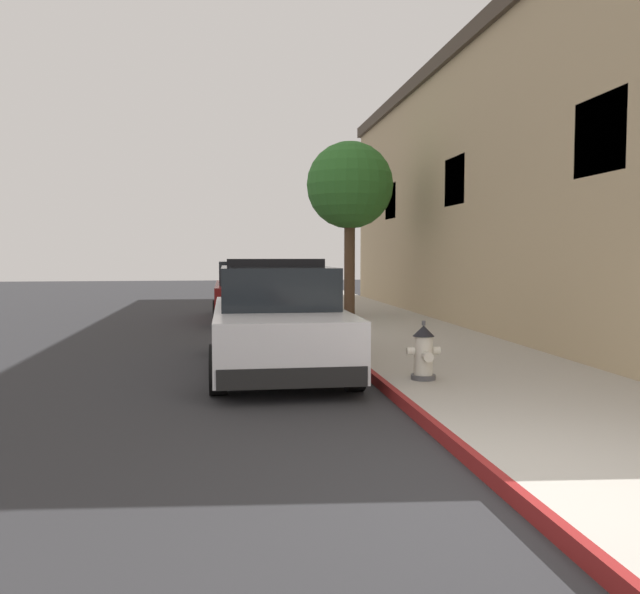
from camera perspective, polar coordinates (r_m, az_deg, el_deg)
ground_plane at (r=14.56m, az=-17.61°, el=-3.74°), size 28.50×60.00×0.20m
sidewalk_pavement at (r=14.79m, az=5.99°, el=-2.81°), size 3.16×60.00×0.14m
curb_painted_edge at (r=14.48m, az=-0.25°, el=-2.93°), size 0.08×60.00×0.14m
storefront_building at (r=16.52m, az=20.01°, el=8.90°), size 5.33×21.21×6.58m
police_cruiser at (r=9.98m, az=-3.80°, el=-2.06°), size 1.94×4.84×1.68m
parked_car_silver_ahead at (r=17.83m, az=-6.09°, el=0.47°), size 1.94×4.84×1.56m
fire_hydrant at (r=8.57m, az=8.99°, el=-4.79°), size 0.44×0.40×0.76m
street_tree at (r=17.17m, az=2.60°, el=9.56°), size 2.24×2.24×4.51m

